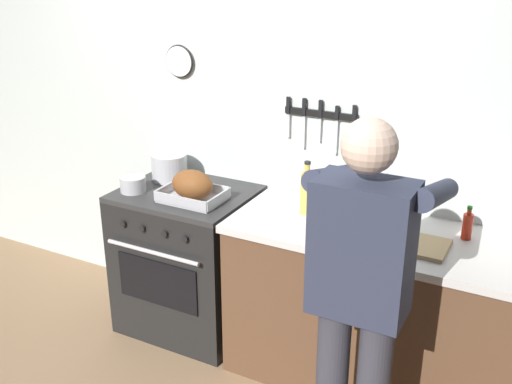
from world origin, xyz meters
The scene contains 12 objects.
wall_back centered at (0.00, 1.35, 1.30)m, with size 6.00×0.13×2.60m.
counter_block centered at (1.21, 0.99, 0.46)m, with size 2.03×0.65×0.90m.
stove centered at (-0.22, 0.99, 0.45)m, with size 0.76×0.67×0.90m.
person_cook centered at (1.07, 0.33, 0.95)m, with size 0.51×0.63×1.66m.
roasting_pan centered at (-0.11, 0.90, 0.98)m, with size 0.35×0.26×0.18m.
stock_pot centered at (-0.42, 1.12, 0.98)m, with size 0.22×0.22×0.16m.
saucepan centered at (-0.49, 0.85, 0.95)m, with size 0.15×0.15×0.09m.
cutting_board centered at (1.12, 0.91, 0.91)m, with size 0.36×0.24×0.02m, color tan.
bottle_cooking_oil centered at (0.53, 1.03, 1.02)m, with size 0.07×0.07×0.29m.
bottle_hot_sauce centered at (1.34, 1.11, 0.97)m, with size 0.05×0.05×0.17m.
bottle_soy_sauce centered at (0.68, 1.21, 0.99)m, with size 0.06×0.06×0.22m.
bottle_dish_soap centered at (0.88, 1.23, 1.00)m, with size 0.07×0.07×0.23m.
Camera 1 is at (1.68, -1.73, 2.21)m, focal length 42.68 mm.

